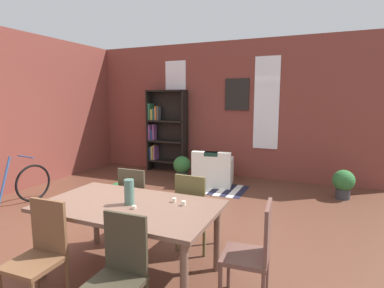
% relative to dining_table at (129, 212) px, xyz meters
% --- Properties ---
extents(ground_plane, '(10.14, 10.14, 0.00)m').
position_rel_dining_table_xyz_m(ground_plane, '(-0.53, 0.56, -0.68)').
color(ground_plane, brown).
extents(back_wall_brick, '(7.40, 0.12, 3.13)m').
position_rel_dining_table_xyz_m(back_wall_brick, '(-0.53, 4.52, 0.89)').
color(back_wall_brick, brown).
rests_on(back_wall_brick, ground).
extents(window_pane_0, '(0.55, 0.02, 2.04)m').
position_rel_dining_table_xyz_m(window_pane_0, '(-1.65, 4.45, 1.04)').
color(window_pane_0, white).
extents(window_pane_1, '(0.55, 0.02, 2.04)m').
position_rel_dining_table_xyz_m(window_pane_1, '(0.59, 4.45, 1.04)').
color(window_pane_1, white).
extents(dining_table, '(1.81, 1.04, 0.76)m').
position_rel_dining_table_xyz_m(dining_table, '(0.00, 0.00, 0.00)').
color(dining_table, brown).
rests_on(dining_table, ground).
extents(vase_on_table, '(0.10, 0.10, 0.26)m').
position_rel_dining_table_xyz_m(vase_on_table, '(0.01, 0.00, 0.21)').
color(vase_on_table, '#4C7266').
rests_on(vase_on_table, dining_table).
extents(tealight_candle_0, '(0.04, 0.04, 0.03)m').
position_rel_dining_table_xyz_m(tealight_candle_0, '(0.12, -0.09, 0.10)').
color(tealight_candle_0, silver).
rests_on(tealight_candle_0, dining_table).
extents(tealight_candle_1, '(0.04, 0.04, 0.05)m').
position_rel_dining_table_xyz_m(tealight_candle_1, '(0.53, 0.18, 0.10)').
color(tealight_candle_1, silver).
rests_on(tealight_candle_1, dining_table).
extents(tealight_candle_2, '(0.04, 0.04, 0.04)m').
position_rel_dining_table_xyz_m(tealight_candle_2, '(0.39, 0.24, 0.10)').
color(tealight_candle_2, silver).
rests_on(tealight_candle_2, dining_table).
extents(dining_chair_near_right, '(0.41, 0.41, 0.95)m').
position_rel_dining_table_xyz_m(dining_chair_near_right, '(0.41, -0.74, -0.17)').
color(dining_chair_near_right, '#383223').
rests_on(dining_chair_near_right, ground).
extents(dining_chair_near_left, '(0.41, 0.41, 0.95)m').
position_rel_dining_table_xyz_m(dining_chair_near_left, '(-0.41, -0.74, -0.17)').
color(dining_chair_near_left, brown).
rests_on(dining_chair_near_left, ground).
extents(dining_chair_far_right, '(0.42, 0.42, 0.95)m').
position_rel_dining_table_xyz_m(dining_chair_far_right, '(0.40, 0.74, -0.17)').
color(dining_chair_far_right, brown).
rests_on(dining_chair_far_right, ground).
extents(dining_chair_far_left, '(0.41, 0.41, 0.95)m').
position_rel_dining_table_xyz_m(dining_chair_far_left, '(-0.41, 0.74, -0.17)').
color(dining_chair_far_left, '#443E2C').
rests_on(dining_chair_far_left, ground).
extents(dining_chair_head_right, '(0.43, 0.43, 0.95)m').
position_rel_dining_table_xyz_m(dining_chair_head_right, '(1.28, 0.01, -0.17)').
color(dining_chair_head_right, brown).
rests_on(dining_chair_head_right, ground).
extents(bookshelf_tall, '(1.03, 0.30, 2.03)m').
position_rel_dining_table_xyz_m(bookshelf_tall, '(-1.89, 4.28, 0.36)').
color(bookshelf_tall, black).
rests_on(bookshelf_tall, ground).
extents(armchair_white, '(0.93, 0.93, 0.75)m').
position_rel_dining_table_xyz_m(armchair_white, '(-0.33, 3.57, -0.40)').
color(armchair_white, white).
rests_on(armchair_white, ground).
extents(bicycle_second, '(0.44, 1.72, 0.91)m').
position_rel_dining_table_xyz_m(bicycle_second, '(-3.03, 0.78, -0.34)').
color(bicycle_second, black).
rests_on(bicycle_second, ground).
extents(potted_plant_by_shelf, '(0.39, 0.39, 0.54)m').
position_rel_dining_table_xyz_m(potted_plant_by_shelf, '(2.18, 3.59, -0.38)').
color(potted_plant_by_shelf, '#333338').
rests_on(potted_plant_by_shelf, ground).
extents(potted_plant_corner, '(0.38, 0.38, 0.52)m').
position_rel_dining_table_xyz_m(potted_plant_corner, '(-1.13, 1.33, -0.38)').
color(potted_plant_corner, silver).
rests_on(potted_plant_corner, ground).
extents(potted_plant_window, '(0.39, 0.39, 0.55)m').
position_rel_dining_table_xyz_m(potted_plant_window, '(-1.09, 3.60, -0.37)').
color(potted_plant_window, '#333338').
rests_on(potted_plant_window, ground).
extents(striped_rug, '(1.18, 0.90, 0.01)m').
position_rel_dining_table_xyz_m(striped_rug, '(-0.16, 3.26, -0.68)').
color(striped_rug, '#1E1E33').
rests_on(striped_rug, ground).
extents(framed_picture, '(0.56, 0.03, 0.72)m').
position_rel_dining_table_xyz_m(framed_picture, '(-0.08, 4.45, 1.24)').
color(framed_picture, black).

